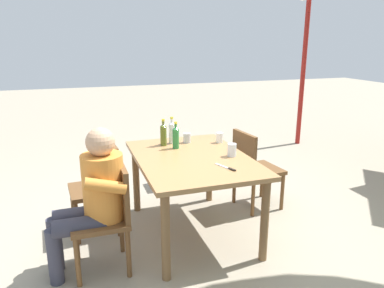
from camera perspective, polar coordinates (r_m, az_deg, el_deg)
ground_plane at (r=3.68m, az=0.00°, el=-13.47°), size 24.00×24.00×0.00m
dining_table at (r=3.40m, az=0.00°, el=-3.52°), size 1.43×1.00×0.77m
chair_near_right at (r=3.03m, az=-12.76°, el=-10.27°), size 0.44×0.44×0.87m
chair_near_left at (r=3.63m, az=-13.86°, el=-5.87°), size 0.47×0.47×0.87m
chair_far_left at (r=4.04m, az=9.45°, el=-3.35°), size 0.49×0.49×0.87m
person_in_white_shirt at (r=2.96m, az=-15.08°, el=-7.57°), size 0.47×0.61×1.18m
bottle_clear at (r=3.77m, az=-3.15°, el=1.88°), size 0.06×0.06×0.28m
bottle_olive at (r=3.70m, az=-4.48°, el=1.55°), size 0.06×0.06×0.28m
bottle_green at (r=3.60m, az=-2.54°, el=1.11°), size 0.06×0.06×0.27m
cup_glass at (r=3.38m, az=6.22°, el=-0.94°), size 0.08×0.08×0.12m
cup_white at (r=3.82m, az=4.30°, el=0.99°), size 0.07×0.07×0.11m
cup_steel at (r=3.81m, az=-0.80°, el=0.95°), size 0.08×0.08×0.10m
table_knife at (r=3.08m, az=5.45°, el=-3.68°), size 0.23×0.10×0.01m
backpack_by_near_side at (r=4.70m, az=-3.45°, el=-4.08°), size 0.33×0.25×0.42m
lamp_post at (r=6.67m, az=17.35°, el=15.92°), size 0.56×0.20×2.64m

